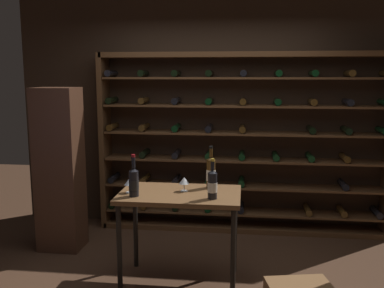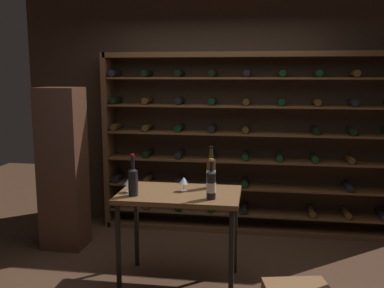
# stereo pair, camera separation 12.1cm
# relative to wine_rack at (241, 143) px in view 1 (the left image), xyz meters

# --- Properties ---
(ground_plane) EXTENTS (9.36, 9.36, 0.00)m
(ground_plane) POSITION_rel_wine_rack_xyz_m (-0.34, -1.47, -1.05)
(ground_plane) COLOR #472D1E
(back_wall) EXTENTS (4.77, 0.10, 2.92)m
(back_wall) POSITION_rel_wine_rack_xyz_m (-0.34, 0.21, 0.41)
(back_wall) COLOR #3D2B1E
(back_wall) RESTS_ON ground
(wine_rack) EXTENTS (3.38, 0.32, 2.10)m
(wine_rack) POSITION_rel_wine_rack_xyz_m (0.00, 0.00, 0.00)
(wine_rack) COLOR brown
(wine_rack) RESTS_ON ground
(tasting_table) EXTENTS (1.05, 0.65, 0.84)m
(tasting_table) POSITION_rel_wine_rack_xyz_m (-0.51, -1.41, -0.31)
(tasting_table) COLOR brown
(tasting_table) RESTS_ON ground
(display_cabinet) EXTENTS (0.44, 0.36, 1.72)m
(display_cabinet) POSITION_rel_wine_rack_xyz_m (-1.89, -0.77, -0.19)
(display_cabinet) COLOR #4C2D1E
(display_cabinet) RESTS_ON ground
(wine_bottle_amber_reserve) EXTENTS (0.08, 0.08, 0.34)m
(wine_bottle_amber_reserve) POSITION_rel_wine_rack_xyz_m (-0.22, -1.56, -0.09)
(wine_bottle_amber_reserve) COLOR black
(wine_bottle_amber_reserve) RESTS_ON tasting_table
(wine_bottle_gold_foil) EXTENTS (0.08, 0.08, 0.38)m
(wine_bottle_gold_foil) POSITION_rel_wine_rack_xyz_m (-0.26, -1.21, -0.07)
(wine_bottle_gold_foil) COLOR #4C3314
(wine_bottle_gold_foil) RESTS_ON tasting_table
(wine_bottle_red_label) EXTENTS (0.09, 0.09, 0.36)m
(wine_bottle_red_label) POSITION_rel_wine_rack_xyz_m (-0.88, -1.57, -0.09)
(wine_bottle_red_label) COLOR black
(wine_bottle_red_label) RESTS_ON tasting_table
(wine_glass_stemmed_left) EXTENTS (0.09, 0.09, 0.13)m
(wine_glass_stemmed_left) POSITION_rel_wine_rack_xyz_m (-0.95, -1.47, -0.12)
(wine_glass_stemmed_left) COLOR silver
(wine_glass_stemmed_left) RESTS_ON tasting_table
(wine_glass_stemmed_right) EXTENTS (0.09, 0.09, 0.13)m
(wine_glass_stemmed_right) POSITION_rel_wine_rack_xyz_m (-0.48, -1.36, -0.13)
(wine_glass_stemmed_right) COLOR silver
(wine_glass_stemmed_right) RESTS_ON tasting_table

